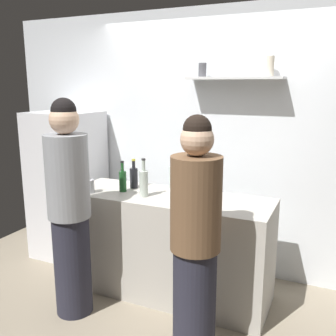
% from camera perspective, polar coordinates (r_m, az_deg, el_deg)
% --- Properties ---
extents(ground_plane, '(5.28, 5.28, 0.00)m').
position_cam_1_polar(ground_plane, '(3.22, -0.24, -23.25)').
color(ground_plane, gray).
extents(back_wall_assembly, '(4.80, 0.32, 2.60)m').
position_cam_1_polar(back_wall_assembly, '(3.83, 7.62, 3.68)').
color(back_wall_assembly, white).
rests_on(back_wall_assembly, ground).
extents(refrigerator, '(0.67, 0.67, 1.60)m').
position_cam_1_polar(refrigerator, '(4.34, -14.81, -2.43)').
color(refrigerator, white).
rests_on(refrigerator, ground).
extents(counter, '(1.82, 0.63, 0.92)m').
position_cam_1_polar(counter, '(3.50, 0.00, -11.46)').
color(counter, '#B7B2A8').
rests_on(counter, ground).
extents(baking_pan, '(0.34, 0.24, 0.05)m').
position_cam_1_polar(baking_pan, '(3.26, 4.43, -4.19)').
color(baking_pan, gray).
rests_on(baking_pan, counter).
extents(utensil_holder, '(0.10, 0.10, 0.22)m').
position_cam_1_polar(utensil_holder, '(3.49, -11.77, -2.65)').
color(utensil_holder, '#B2B2B7').
rests_on(utensil_holder, counter).
extents(wine_bottle_green_glass, '(0.07, 0.07, 0.28)m').
position_cam_1_polar(wine_bottle_green_glass, '(3.47, -6.80, -1.83)').
color(wine_bottle_green_glass, '#19471E').
rests_on(wine_bottle_green_glass, counter).
extents(wine_bottle_pale_glass, '(0.07, 0.07, 0.34)m').
position_cam_1_polar(wine_bottle_pale_glass, '(3.30, -3.65, -2.15)').
color(wine_bottle_pale_glass, '#B2BFB2').
rests_on(wine_bottle_pale_glass, counter).
extents(wine_bottle_dark_glass, '(0.07, 0.07, 0.28)m').
position_cam_1_polar(wine_bottle_dark_glass, '(3.59, -5.14, -1.34)').
color(wine_bottle_dark_glass, black).
rests_on(wine_bottle_dark_glass, counter).
extents(water_bottle_plastic, '(0.08, 0.08, 0.25)m').
position_cam_1_polar(water_bottle_plastic, '(3.53, 0.84, -1.39)').
color(water_bottle_plastic, silver).
rests_on(water_bottle_plastic, counter).
extents(person_grey_hoodie, '(0.34, 0.34, 1.78)m').
position_cam_1_polar(person_grey_hoodie, '(3.16, -14.55, -6.16)').
color(person_grey_hoodie, '#262633').
rests_on(person_grey_hoodie, ground).
extents(person_brown_jacket, '(0.34, 0.34, 1.70)m').
position_cam_1_polar(person_brown_jacket, '(2.60, 4.12, -11.11)').
color(person_brown_jacket, '#262633').
rests_on(person_brown_jacket, ground).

